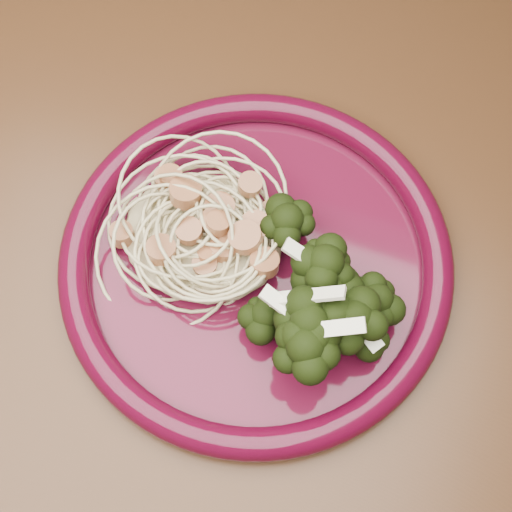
% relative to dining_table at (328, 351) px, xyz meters
% --- Properties ---
extents(dining_table, '(1.20, 0.80, 0.75)m').
position_rel_dining_table_xyz_m(dining_table, '(0.00, 0.00, 0.00)').
color(dining_table, '#472814').
rests_on(dining_table, ground).
extents(dinner_plate, '(0.35, 0.35, 0.03)m').
position_rel_dining_table_xyz_m(dinner_plate, '(-0.08, 0.02, 0.11)').
color(dinner_plate, '#440A1D').
rests_on(dinner_plate, dining_table).
extents(spaghetti_pile, '(0.14, 0.13, 0.03)m').
position_rel_dining_table_xyz_m(spaghetti_pile, '(-0.13, 0.02, 0.12)').
color(spaghetti_pile, '#C8BD8C').
rests_on(spaghetti_pile, dinner_plate).
extents(scallop_cluster, '(0.14, 0.14, 0.04)m').
position_rel_dining_table_xyz_m(scallop_cluster, '(-0.13, 0.02, 0.16)').
color(scallop_cluster, '#AE6E42').
rests_on(scallop_cluster, spaghetti_pile).
extents(broccoli_pile, '(0.11, 0.17, 0.06)m').
position_rel_dining_table_xyz_m(broccoli_pile, '(-0.02, 0.01, 0.13)').
color(broccoli_pile, black).
rests_on(broccoli_pile, dinner_plate).
extents(onion_garnish, '(0.08, 0.11, 0.06)m').
position_rel_dining_table_xyz_m(onion_garnish, '(-0.02, 0.01, 0.17)').
color(onion_garnish, white).
rests_on(onion_garnish, broccoli_pile).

